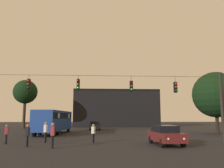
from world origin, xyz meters
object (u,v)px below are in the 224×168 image
Objects in this scene: pedestrian_crossing_center at (53,134)px; tree_behind_building at (25,92)px; city_bus at (54,120)px; pedestrian_crossing_left at (6,133)px; car_far_left at (95,125)px; pedestrian_trailing at (27,134)px; car_near_right at (165,135)px; pedestrian_near_bus at (46,131)px; tree_left_silhouette at (216,95)px; pedestrian_crossing_right at (93,132)px.

pedestrian_crossing_center is 31.33m from tree_behind_building.
pedestrian_crossing_left is (-1.77, -11.54, -0.99)m from city_bus.
pedestrian_trailing is at bearing -101.68° from car_far_left.
car_near_right is at bearing -54.73° from tree_behind_building.
car_near_right is 12.94m from pedestrian_crossing_left.
pedestrian_crossing_center is at bearing -69.45° from tree_behind_building.
tree_behind_building reaches higher than car_far_left.
pedestrian_near_bus is 1.08× the size of pedestrian_trailing.
pedestrian_trailing is 29.70m from tree_behind_building.
pedestrian_trailing is at bearing -104.87° from pedestrian_near_bus.
pedestrian_crossing_left is at bearing -156.10° from tree_left_silhouette.
car_far_left is (5.30, 9.78, -1.07)m from city_bus.
car_near_right is at bearing 2.12° from pedestrian_trailing.
pedestrian_crossing_right is (7.13, 0.26, 0.01)m from pedestrian_crossing_left.
car_far_left is at bearing 61.55° from city_bus.
pedestrian_crossing_left is at bearing 145.13° from pedestrian_crossing_center.
pedestrian_trailing reaches higher than pedestrian_crossing_left.
pedestrian_near_bus is (-4.07, -20.47, 0.21)m from car_far_left.
tree_behind_building is at bearing 125.27° from car_near_right.
city_bus is 12.53m from pedestrian_crossing_right.
tree_left_silhouette is 33.61m from tree_behind_building.
pedestrian_crossing_center is 1.08× the size of pedestrian_trailing.
tree_left_silhouette reaches higher than pedestrian_crossing_right.
tree_left_silhouette is at bearing 31.92° from pedestrian_crossing_right.
car_far_left is 23.74m from pedestrian_trailing.
tree_left_silhouette reaches higher than city_bus.
pedestrian_crossing_center is 2.32m from pedestrian_trailing.
car_far_left is 2.67× the size of pedestrian_trailing.
pedestrian_crossing_right is 5.34m from pedestrian_trailing.
pedestrian_crossing_left is at bearing 173.16° from car_near_right.
car_near_right is at bearing -13.61° from pedestrian_near_bus.
pedestrian_crossing_center is (4.31, -3.01, 0.13)m from pedestrian_crossing_left.
tree_left_silhouette is at bearing 23.90° from pedestrian_crossing_left.
pedestrian_crossing_left is 0.17× the size of tree_behind_building.
pedestrian_near_bus is (3.00, 0.85, 0.13)m from pedestrian_crossing_left.
pedestrian_near_bus is at bearing -101.24° from car_far_left.
city_bus reaches higher than pedestrian_near_bus.
city_bus is at bearing -59.94° from tree_behind_building.
city_bus reaches higher than pedestrian_crossing_left.
car_far_left is 0.53× the size of tree_left_silhouette.
car_far_left is 0.47× the size of tree_behind_building.
pedestrian_near_bus is at bearing -154.97° from tree_left_silhouette.
car_near_right is 10.14m from pedestrian_near_bus.
pedestrian_crossing_center is 1.12× the size of pedestrian_crossing_right.
pedestrian_near_bus is (-4.14, 0.59, 0.12)m from pedestrian_crossing_right.
tree_left_silhouette is (23.30, 10.33, 4.31)m from pedestrian_crossing_left.
tree_behind_building reaches higher than pedestrian_crossing_right.
tree_left_silhouette reaches higher than pedestrian_near_bus.
pedestrian_crossing_center is (-2.75, -24.32, 0.21)m from car_far_left.
tree_left_silhouette is (18.99, 13.33, 4.17)m from pedestrian_crossing_center.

